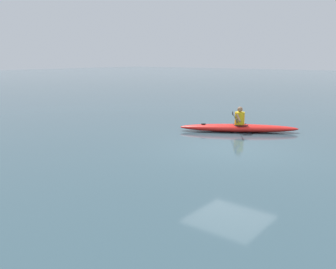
{
  "coord_description": "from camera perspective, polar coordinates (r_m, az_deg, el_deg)",
  "views": [
    {
      "loc": [
        -5.48,
        10.25,
        2.92
      ],
      "look_at": [
        0.19,
        3.14,
        0.97
      ],
      "focal_mm": 38.37,
      "sensor_mm": 36.0,
      "label": 1
    }
  ],
  "objects": [
    {
      "name": "ground_plane",
      "position": [
        11.99,
        10.13,
        -2.2
      ],
      "size": [
        160.0,
        160.0,
        0.0
      ],
      "primitive_type": "plane",
      "color": "#334C56"
    },
    {
      "name": "kayak",
      "position": [
        14.7,
        11.15,
        1.03
      ],
      "size": [
        4.32,
        3.14,
        0.31
      ],
      "color": "red",
      "rests_on": "ground"
    },
    {
      "name": "kayaker",
      "position": [
        14.62,
        11.24,
        2.72
      ],
      "size": [
        1.33,
        2.02,
        0.71
      ],
      "color": "yellow",
      "rests_on": "kayak"
    }
  ]
}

